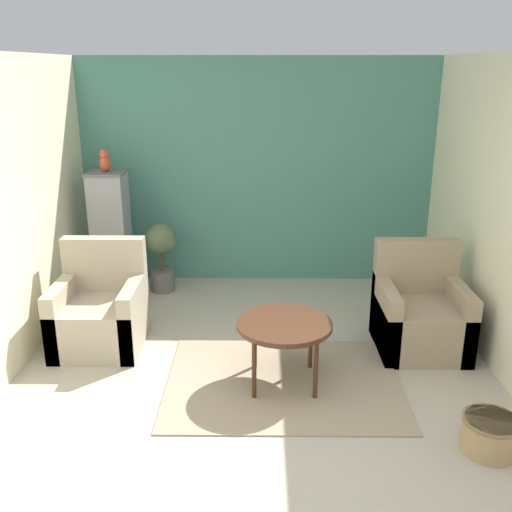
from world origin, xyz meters
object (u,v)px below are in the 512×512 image
Objects in this scene: armchair_left at (100,314)px; armchair_right at (420,316)px; coffee_table at (284,328)px; potted_plant at (161,250)px; birdcage at (112,238)px; parrot at (105,161)px; wicker_basket at (490,433)px.

armchair_left is 1.00× the size of armchair_right.
potted_plant is at bearing 123.22° from coffee_table.
birdcage is 0.82m from parrot.
armchair_left reaches higher than wicker_basket.
birdcage is 1.75× the size of potted_plant.
armchair_left is 1.28m from birdcage.
coffee_table reaches higher than wicker_basket.
armchair_left reaches higher than potted_plant.
armchair_right is 1.47m from wicker_basket.
parrot is (-0.18, 1.22, 1.17)m from armchair_left.
coffee_table is at bearing -46.26° from parrot.
parrot is 1.11m from potted_plant.
wicker_basket is (2.60, -2.80, -0.35)m from potted_plant.
parrot reaches higher than armchair_left.
birdcage reaches higher than wicker_basket.
potted_plant is at bearing 132.88° from wicker_basket.
parrot reaches higher than wicker_basket.
armchair_left and armchair_right have the same top height.
birdcage is at bearing -90.00° from parrot.
potted_plant is at bearing 10.04° from parrot.
parrot is at bearing 98.32° from armchair_left.
wicker_basket is (1.31, -0.84, -0.35)m from coffee_table.
parrot is at bearing 90.00° from birdcage.
coffee_table is 3.15× the size of parrot.
wicker_basket is (0.09, -1.46, -0.17)m from armchair_right.
parrot reaches higher than birdcage.
coffee_table is 2.60m from birdcage.
birdcage is at bearing 157.55° from armchair_right.
armchair_right is (2.84, -0.03, 0.00)m from armchair_left.
potted_plant is at bearing 75.97° from armchair_left.
birdcage reaches higher than potted_plant.
armchair_left is at bearing -81.67° from birdcage.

